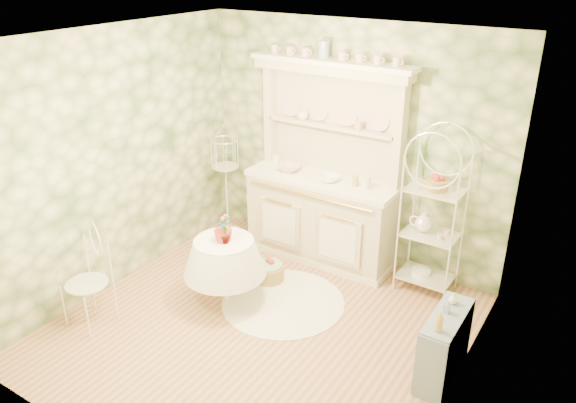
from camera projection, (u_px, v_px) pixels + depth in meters
The scene contains 22 objects.
floor at pixel (260, 328), 5.42m from camera, with size 3.60×3.60×0.00m, color tan.
ceiling at pixel (253, 40), 4.31m from camera, with size 3.60×3.60×0.00m, color white.
wall_left at pixel (114, 162), 5.75m from camera, with size 3.60×3.60×0.00m, color beige.
wall_right at pixel (463, 256), 3.98m from camera, with size 3.60×3.60×0.00m, color beige.
wall_back at pixel (351, 145), 6.25m from camera, with size 3.60×3.60×0.00m, color beige.
wall_front at pixel (89, 300), 3.48m from camera, with size 3.60×3.60×0.00m, color beige.
kitchen_dresser at pixel (322, 166), 6.21m from camera, with size 1.87×0.61×2.29m, color beige.
bakers_rack at pixel (433, 214), 5.69m from camera, with size 0.55×0.39×1.76m, color white.
side_shelf at pixel (444, 347), 4.71m from camera, with size 0.25×0.68×0.58m, color #7E8CAE.
round_table at pixel (225, 273), 5.69m from camera, with size 0.61×0.61×0.67m, color white.
cafe_chair at pixel (86, 281), 5.30m from camera, with size 0.43×0.43×0.95m, color white.
birdcage_stand at pixel (226, 182), 6.95m from camera, with size 0.33×0.33×1.40m, color white.
floor_basket at pixel (269, 271), 6.16m from camera, with size 0.35×0.35×0.22m, color tan.
lace_rug at pixel (283, 302), 5.81m from camera, with size 1.27×1.27×0.01m, color white.
bowl_floral at pixel (289, 170), 6.46m from camera, with size 0.27×0.27×0.07m, color white.
bowl_white at pixel (330, 181), 6.16m from camera, with size 0.22×0.22×0.07m, color white.
cup_left at pixel (303, 117), 6.32m from camera, with size 0.12×0.12×0.10m, color white.
cup_right at pixel (359, 127), 5.97m from camera, with size 0.10×0.10×0.09m, color white.
potted_geranium at pixel (224, 231), 5.44m from camera, with size 0.15×0.11×0.29m, color #3F7238.
bottle_amber at pixel (439, 324), 4.36m from camera, with size 0.07×0.07×0.18m, color #B19347.
bottle_blue at pixel (447, 308), 4.60m from camera, with size 0.05×0.05×0.11m, color #8A9EBE.
bottle_glass at pixel (453, 300), 4.71m from camera, with size 0.08×0.08×0.10m, color silver.
Camera 1 is at (2.62, -3.59, 3.34)m, focal length 35.00 mm.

